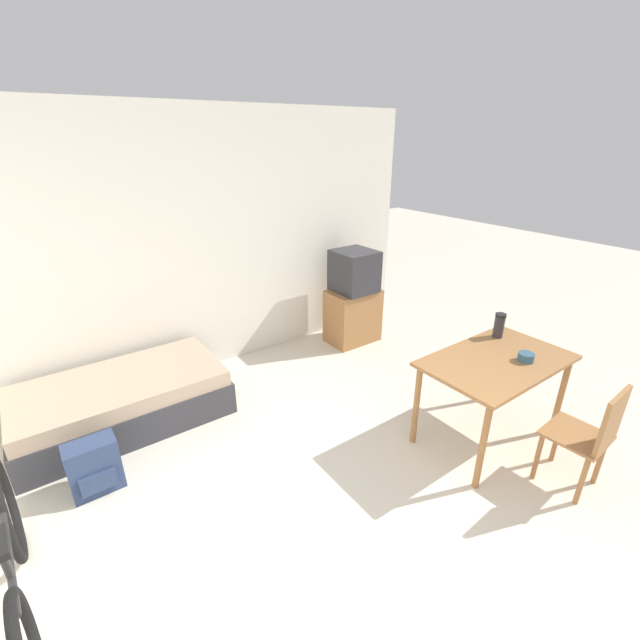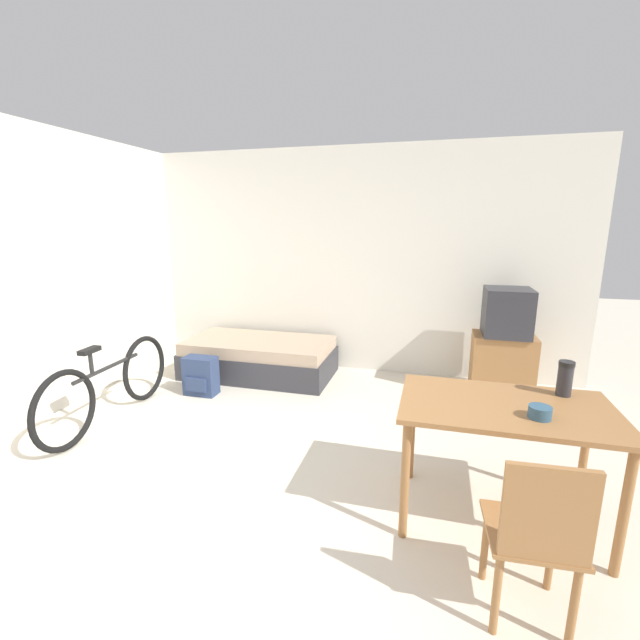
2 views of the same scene
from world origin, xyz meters
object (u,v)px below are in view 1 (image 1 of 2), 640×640
(tv, at_px, (353,299))
(dining_table, at_px, (496,369))
(wooden_chair, at_px, (590,434))
(thermos_flask, at_px, (499,324))
(backpack, at_px, (94,467))
(mate_bowl, at_px, (526,357))
(daybed, at_px, (123,401))
(bicycle, at_px, (18,573))

(tv, relative_size, dining_table, 0.95)
(wooden_chair, bearing_deg, thermos_flask, 72.53)
(tv, distance_m, wooden_chair, 2.89)
(thermos_flask, relative_size, backpack, 0.53)
(dining_table, distance_m, wooden_chair, 0.77)
(dining_table, relative_size, mate_bowl, 10.05)
(thermos_flask, bearing_deg, dining_table, -145.97)
(daybed, height_order, tv, tv)
(tv, relative_size, backpack, 2.78)
(dining_table, height_order, thermos_flask, thermos_flask)
(bicycle, xyz_separation_m, mate_bowl, (3.45, -0.66, 0.45))
(dining_table, relative_size, backpack, 2.92)
(mate_bowl, height_order, backpack, mate_bowl)
(mate_bowl, distance_m, backpack, 3.37)
(wooden_chair, height_order, bicycle, wooden_chair)
(daybed, xyz_separation_m, backpack, (-0.37, -0.74, -0.01))
(wooden_chair, height_order, thermos_flask, thermos_flask)
(tv, distance_m, mate_bowl, 2.29)
(mate_bowl, bearing_deg, tv, 86.54)
(daybed, relative_size, backpack, 4.22)
(daybed, bearing_deg, tv, 1.81)
(mate_bowl, bearing_deg, bicycle, 169.13)
(dining_table, bearing_deg, backpack, 155.31)
(tv, distance_m, thermos_flask, 1.92)
(daybed, distance_m, wooden_chair, 3.76)
(wooden_chair, height_order, mate_bowl, wooden_chair)
(tv, bearing_deg, mate_bowl, -93.46)
(bicycle, bearing_deg, backpack, 59.01)
(wooden_chair, bearing_deg, mate_bowl, 80.58)
(bicycle, bearing_deg, thermos_flask, -4.25)
(dining_table, xyz_separation_m, mate_bowl, (0.15, -0.15, 0.13))
(tv, xyz_separation_m, mate_bowl, (-0.14, -2.27, 0.24))
(tv, xyz_separation_m, thermos_flask, (0.07, -1.88, 0.33))
(dining_table, bearing_deg, wooden_chair, -86.37)
(backpack, bearing_deg, dining_table, -24.69)
(thermos_flask, distance_m, backpack, 3.43)
(bicycle, relative_size, backpack, 4.16)
(backpack, bearing_deg, mate_bowl, -25.93)
(wooden_chair, xyz_separation_m, thermos_flask, (0.31, 0.99, 0.40))
(wooden_chair, xyz_separation_m, mate_bowl, (0.10, 0.60, 0.31))
(bicycle, bearing_deg, daybed, 61.13)
(daybed, xyz_separation_m, dining_table, (2.46, -2.04, 0.45))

